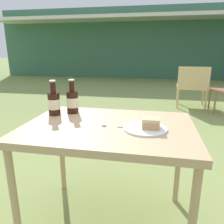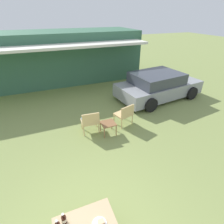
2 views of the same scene
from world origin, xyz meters
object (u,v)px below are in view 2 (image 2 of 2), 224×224
at_px(parked_car, 158,86).
at_px(garden_side_table, 108,124).
at_px(wicker_chair_plain, 125,113).
at_px(cola_bottle_near, 64,219).
at_px(cake_on_plate, 100,223).
at_px(wicker_chair_cushioned, 90,120).

bearing_deg(parked_car, garden_side_table, -157.11).
bearing_deg(garden_side_table, wicker_chair_plain, 20.93).
bearing_deg(cola_bottle_near, cake_on_plate, -24.47).
distance_m(wicker_chair_cushioned, cola_bottle_near, 3.45).
relative_size(garden_side_table, cola_bottle_near, 2.01).
height_order(wicker_chair_plain, cola_bottle_near, cola_bottle_near).
xyz_separation_m(parked_car, wicker_chair_cushioned, (-3.82, -1.58, -0.14)).
height_order(cake_on_plate, cola_bottle_near, cola_bottle_near).
xyz_separation_m(wicker_chair_cushioned, cake_on_plate, (-0.78, -3.42, 0.25)).
height_order(garden_side_table, cola_bottle_near, cola_bottle_near).
bearing_deg(cake_on_plate, wicker_chair_cushioned, 77.15).
distance_m(wicker_chair_cushioned, garden_side_table, 0.63).
distance_m(wicker_chair_plain, cola_bottle_near, 4.11).
height_order(wicker_chair_cushioned, cola_bottle_near, cola_bottle_near).
height_order(wicker_chair_cushioned, cake_on_plate, wicker_chair_cushioned).
height_order(parked_car, wicker_chair_plain, parked_car).
relative_size(wicker_chair_cushioned, wicker_chair_plain, 1.00).
distance_m(wicker_chair_plain, cake_on_plate, 3.99).
bearing_deg(cola_bottle_near, wicker_chair_cushioned, 67.66).
relative_size(garden_side_table, cake_on_plate, 1.93).
distance_m(wicker_chair_cushioned, wicker_chair_plain, 1.30).
bearing_deg(cola_bottle_near, parked_car, 42.85).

